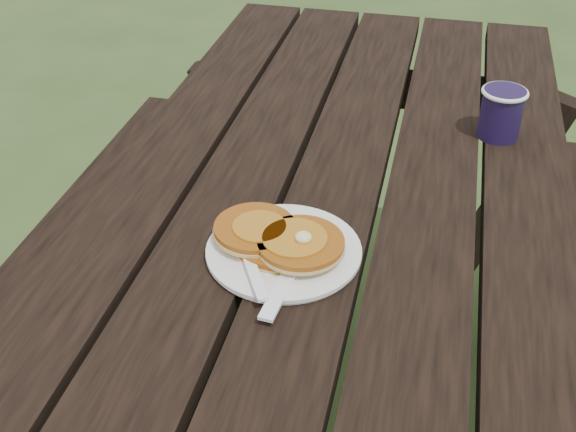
% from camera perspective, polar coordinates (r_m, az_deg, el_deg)
% --- Properties ---
extents(picnic_table, '(1.36, 1.80, 0.75)m').
position_cam_1_polar(picnic_table, '(1.34, 2.39, -13.64)').
color(picnic_table, black).
rests_on(picnic_table, ground).
extents(plate, '(0.26, 0.26, 0.01)m').
position_cam_1_polar(plate, '(1.01, -0.33, -2.83)').
color(plate, white).
rests_on(plate, picnic_table).
extents(pancake_stack, '(0.19, 0.14, 0.04)m').
position_cam_1_polar(pancake_stack, '(1.00, -0.73, -1.79)').
color(pancake_stack, '#9F5512').
rests_on(pancake_stack, plate).
extents(knife, '(0.04, 0.18, 0.00)m').
position_cam_1_polar(knife, '(0.96, 0.02, -4.72)').
color(knife, white).
rests_on(knife, plate).
extents(fork, '(0.10, 0.16, 0.01)m').
position_cam_1_polar(fork, '(0.96, -2.72, -4.54)').
color(fork, white).
rests_on(fork, plate).
extents(coffee_cup, '(0.08, 0.08, 0.09)m').
position_cam_1_polar(coffee_cup, '(1.33, 16.53, 8.03)').
color(coffee_cup, '#190F31').
rests_on(coffee_cup, picnic_table).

